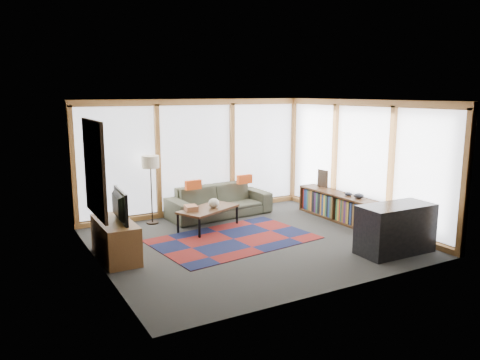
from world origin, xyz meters
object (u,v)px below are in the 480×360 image
bookshelf (340,207)px  tv_console (116,240)px  television (115,206)px  sofa (219,201)px  coffee_table (208,218)px  bar_counter (395,229)px  floor_lamp (151,190)px

bookshelf → tv_console: tv_console is taller
bookshelf → tv_console: bearing=180.0°
tv_console → television: 0.59m
sofa → television: television is taller
coffee_table → bar_counter: 3.65m
sofa → coffee_table: (-0.64, -0.78, -0.13)m
television → bar_counter: bearing=-111.3°
floor_lamp → tv_console: 2.17m
tv_console → sofa: bearing=30.4°
floor_lamp → tv_console: size_ratio=1.13×
sofa → television: (-2.73, -1.65, 0.57)m
bookshelf → television: (-4.85, -0.04, 0.61)m
coffee_table → television: television is taller
sofa → television: 3.24m
sofa → bar_counter: 4.00m
tv_console → television: size_ratio=1.39×
sofa → bar_counter: bar_counter is taller
tv_console → television: (0.01, -0.05, 0.59)m
floor_lamp → tv_console: (-1.22, -1.74, -0.40)m
tv_console → bar_counter: size_ratio=0.96×
sofa → bookshelf: sofa is taller
floor_lamp → bar_counter: (3.09, -3.82, -0.30)m
bookshelf → floor_lamp: bearing=154.4°
tv_console → television: television is taller
coffee_table → tv_console: tv_console is taller
television → sofa: bearing=-54.9°
sofa → floor_lamp: (-1.52, 0.14, 0.38)m
floor_lamp → coffee_table: (0.88, -0.92, -0.51)m
floor_lamp → sofa: bearing=-5.2°
sofa → tv_console: size_ratio=1.81×
coffee_table → tv_console: size_ratio=1.00×
television → bar_counter: television is taller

